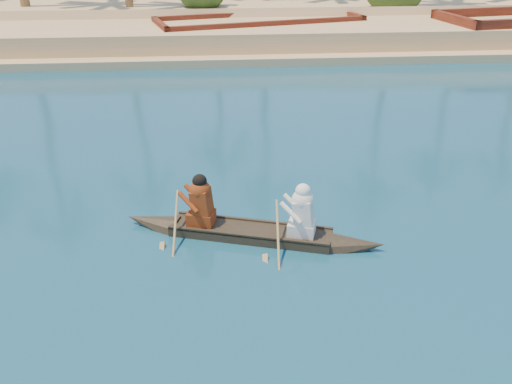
{
  "coord_description": "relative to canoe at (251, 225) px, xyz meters",
  "views": [
    {
      "loc": [
        0.35,
        -3.96,
        6.1
      ],
      "look_at": [
        1.34,
        7.39,
        0.66
      ],
      "focal_mm": 40.0,
      "sensor_mm": 36.0,
      "label": 1
    }
  ],
  "objects": [
    {
      "name": "barge_mid",
      "position": [
        2.07,
        20.44,
        0.33
      ],
      "size": [
        11.37,
        6.18,
        1.8
      ],
      "rotation": [
        0.0,
        0.0,
        0.25
      ],
      "color": "maroon",
      "rests_on": "ground"
    },
    {
      "name": "canoe",
      "position": [
        0.0,
        0.0,
        0.0
      ],
      "size": [
        5.56,
        2.4,
        1.54
      ],
      "rotation": [
        0.0,
        0.0,
        -0.31
      ],
      "color": "#362C1D",
      "rests_on": "ground"
    },
    {
      "name": "shrub_cluster",
      "position": [
        -1.15,
        24.94,
        0.9
      ],
      "size": [
        100.0,
        6.0,
        2.4
      ],
      "primitive_type": null,
      "color": "#203C16",
      "rests_on": "ground"
    }
  ]
}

